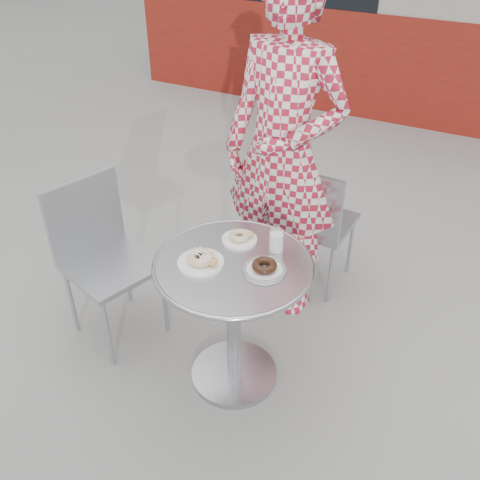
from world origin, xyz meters
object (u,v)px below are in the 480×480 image
at_px(milk_cup, 276,241).
at_px(plate_checker, 264,268).
at_px(chair_left, 115,292).
at_px(plate_near, 201,260).
at_px(plate_far, 240,237).
at_px(seated_person, 283,153).
at_px(bistro_table, 234,294).
at_px(chair_far, 315,246).

bearing_deg(milk_cup, plate_checker, -83.37).
bearing_deg(chair_left, plate_near, -79.18).
relative_size(plate_far, plate_checker, 0.87).
bearing_deg(seated_person, plate_near, -86.18).
height_order(bistro_table, chair_left, chair_left).
distance_m(seated_person, plate_far, 0.55).
height_order(plate_near, plate_checker, plate_near).
xyz_separation_m(seated_person, plate_checker, (0.21, -0.67, -0.19)).
distance_m(chair_far, chair_left, 1.18).
xyz_separation_m(plate_near, milk_cup, (0.24, 0.24, 0.03)).
bearing_deg(seated_person, chair_left, -126.35).
height_order(chair_left, milk_cup, chair_left).
relative_size(bistro_table, plate_near, 3.56).
relative_size(seated_person, milk_cup, 17.62).
bearing_deg(chair_far, seated_person, 60.19).
bearing_deg(seated_person, bistro_table, -76.67).
bearing_deg(plate_near, chair_left, 172.70).
bearing_deg(chair_left, seated_person, -25.43).
bearing_deg(chair_far, plate_near, 81.74).
bearing_deg(plate_far, bistro_table, -72.37).
relative_size(chair_left, plate_checker, 4.70).
bearing_deg(chair_left, chair_far, -22.96).
bearing_deg(bistro_table, chair_far, 85.74).
bearing_deg(chair_far, bistro_table, 88.24).
bearing_deg(plate_near, seated_person, 86.63).
bearing_deg(milk_cup, seated_person, 111.06).
height_order(chair_left, seated_person, seated_person).
height_order(bistro_table, plate_near, plate_near).
distance_m(seated_person, plate_near, 0.77).
xyz_separation_m(chair_left, plate_far, (0.66, 0.16, 0.46)).
height_order(chair_left, plate_checker, chair_left).
bearing_deg(plate_near, chair_far, 79.24).
height_order(chair_far, plate_near, chair_far).
xyz_separation_m(seated_person, plate_far, (0.02, -0.51, -0.19)).
distance_m(plate_near, plate_checker, 0.27).
relative_size(chair_left, plate_far, 5.40).
height_order(bistro_table, plate_checker, plate_checker).
bearing_deg(chair_far, milk_cup, 96.90).
bearing_deg(bistro_table, plate_checker, 4.06).
relative_size(plate_near, plate_checker, 1.08).
distance_m(bistro_table, chair_left, 0.76).
distance_m(plate_far, plate_near, 0.24).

